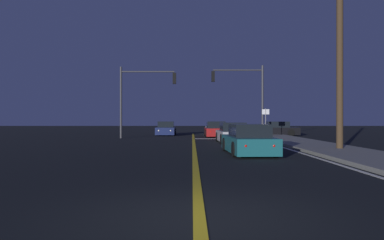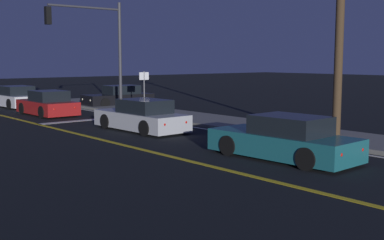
% 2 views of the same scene
% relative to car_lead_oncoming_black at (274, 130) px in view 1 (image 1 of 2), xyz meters
% --- Properties ---
extents(ground_plane, '(160.00, 160.00, 0.00)m').
position_rel_car_lead_oncoming_black_xyz_m(ground_plane, '(-7.75, -28.63, -0.58)').
color(ground_plane, black).
extents(sidewalk_right, '(3.20, 44.48, 0.15)m').
position_rel_car_lead_oncoming_black_xyz_m(sidewalk_right, '(-1.00, -16.28, -0.51)').
color(sidewalk_right, slate).
rests_on(sidewalk_right, ground).
extents(lane_line_center, '(0.20, 42.01, 0.01)m').
position_rel_car_lead_oncoming_black_xyz_m(lane_line_center, '(-7.75, -16.28, -0.58)').
color(lane_line_center, gold).
rests_on(lane_line_center, ground).
extents(lane_line_edge_right, '(0.16, 42.01, 0.01)m').
position_rel_car_lead_oncoming_black_xyz_m(lane_line_edge_right, '(-2.85, -16.28, -0.58)').
color(lane_line_edge_right, silver).
rests_on(lane_line_edge_right, ground).
extents(stop_bar, '(5.15, 0.50, 0.01)m').
position_rel_car_lead_oncoming_black_xyz_m(stop_bar, '(-5.18, -5.42, -0.58)').
color(stop_bar, silver).
rests_on(stop_bar, ground).
extents(car_lead_oncoming_black, '(4.55, 2.04, 1.34)m').
position_rel_car_lead_oncoming_black_xyz_m(car_lead_oncoming_black, '(0.00, 0.00, 0.00)').
color(car_lead_oncoming_black, black).
rests_on(car_lead_oncoming_black, ground).
extents(car_parked_curb_silver, '(1.95, 4.74, 1.34)m').
position_rel_car_lead_oncoming_black_xyz_m(car_parked_curb_silver, '(-5.20, -10.19, 0.00)').
color(car_parked_curb_silver, '#B2B5BA').
rests_on(car_parked_curb_silver, ground).
extents(car_side_waiting_white, '(2.14, 4.60, 1.34)m').
position_rel_car_lead_oncoming_black_xyz_m(car_side_waiting_white, '(-5.33, 3.85, 0.00)').
color(car_side_waiting_white, silver).
rests_on(car_side_waiting_white, ground).
extents(car_far_approaching_navy, '(1.92, 4.63, 1.34)m').
position_rel_car_lead_oncoming_black_xyz_m(car_far_approaching_navy, '(-10.41, 1.16, 0.00)').
color(car_far_approaching_navy, navy).
rests_on(car_far_approaching_navy, ground).
extents(car_distant_tail_red, '(1.95, 4.21, 1.34)m').
position_rel_car_lead_oncoming_black_xyz_m(car_distant_tail_red, '(-5.76, -2.05, -0.00)').
color(car_distant_tail_red, maroon).
rests_on(car_distant_tail_red, ground).
extents(car_mid_block_teal, '(2.04, 4.76, 1.34)m').
position_rel_car_lead_oncoming_black_xyz_m(car_mid_block_teal, '(-5.34, -18.02, 0.00)').
color(car_mid_block_teal, '#195960').
rests_on(car_mid_block_teal, ground).
extents(traffic_signal_near_right, '(4.48, 0.28, 6.18)m').
position_rel_car_lead_oncoming_black_xyz_m(traffic_signal_near_right, '(-3.36, -3.12, 3.56)').
color(traffic_signal_near_right, '#38383D').
rests_on(traffic_signal_near_right, ground).
extents(traffic_signal_far_left, '(4.62, 0.28, 5.86)m').
position_rel_car_lead_oncoming_black_xyz_m(traffic_signal_far_left, '(-12.05, -4.52, 3.37)').
color(traffic_signal_far_left, '#38383D').
rests_on(traffic_signal_far_left, ground).
extents(utility_pole_right, '(1.72, 0.32, 9.41)m').
position_rel_car_lead_oncoming_black_xyz_m(utility_pole_right, '(-0.70, -16.74, 4.29)').
color(utility_pole_right, '#42301E').
rests_on(utility_pole_right, ground).
extents(street_sign_corner, '(0.56, 0.08, 2.39)m').
position_rel_car_lead_oncoming_black_xyz_m(street_sign_corner, '(-2.10, -5.92, 1.03)').
color(street_sign_corner, slate).
rests_on(street_sign_corner, ground).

